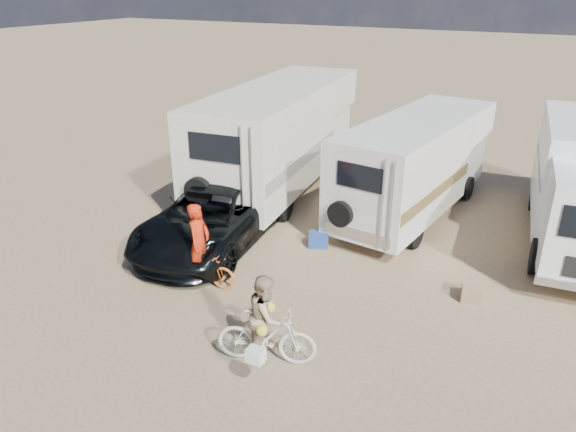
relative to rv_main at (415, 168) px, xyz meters
The scene contains 10 objects.
ground 6.71m from the rv_main, 87.61° to the right, with size 140.00×140.00×0.00m, color #997F5B.
rv_main is the anchor object (origin of this frame).
rv_left 4.52m from the rv_main, behind, with size 2.62×8.40×3.26m, color white, non-canonical shape.
dark_suv 5.88m from the rv_main, 133.53° to the right, with size 2.49×5.41×1.50m, color black.
bike_man 6.95m from the rv_main, 116.22° to the right, with size 0.57×1.63×0.86m, color #C95B20.
bike_woman 7.85m from the rv_main, 93.31° to the right, with size 0.51×1.81×1.08m, color beige.
rider_man 6.90m from the rv_main, 116.22° to the right, with size 0.65×0.43×1.79m, color red.
rider_woman 7.82m from the rv_main, 93.31° to the right, with size 0.77×0.60×1.58m, color tan.
cooler 3.77m from the rv_main, 115.20° to the right, with size 0.49×0.36×0.39m, color navy.
crate 4.84m from the rv_main, 58.65° to the right, with size 0.42×0.42×0.34m, color #8F6E4E.
Camera 1 is at (3.18, -7.88, 6.29)m, focal length 33.19 mm.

